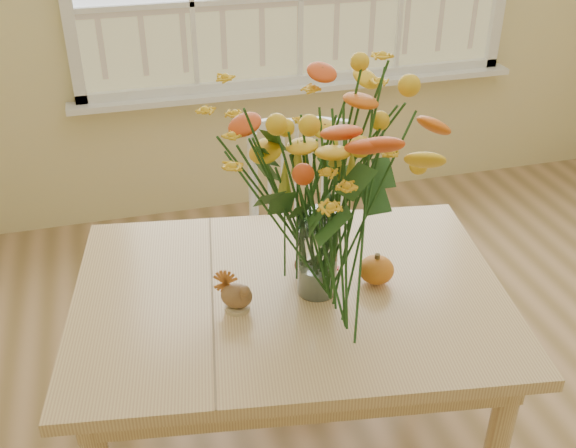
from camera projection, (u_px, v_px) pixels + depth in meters
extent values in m
cube|color=white|center=(302.00, 87.00, 3.59)|extent=(2.42, 0.12, 0.03)
cube|color=tan|center=(290.00, 295.00, 2.03)|extent=(1.41, 1.11, 0.04)
cube|color=tan|center=(290.00, 314.00, 2.07)|extent=(1.28, 0.97, 0.10)
cylinder|color=tan|center=(128.00, 321.00, 2.47)|extent=(0.07, 0.07, 0.65)
cylinder|color=tan|center=(422.00, 300.00, 2.58)|extent=(0.07, 0.07, 0.65)
cube|color=white|center=(298.00, 245.00, 2.75)|extent=(0.48, 0.47, 0.05)
cube|color=white|center=(296.00, 177.00, 2.77)|extent=(0.41, 0.13, 0.46)
cylinder|color=white|center=(262.00, 311.00, 2.73)|extent=(0.03, 0.03, 0.40)
cylinder|color=white|center=(260.00, 270.00, 2.98)|extent=(0.03, 0.03, 0.40)
cylinder|color=white|center=(339.00, 309.00, 2.74)|extent=(0.03, 0.03, 0.40)
cylinder|color=white|center=(331.00, 268.00, 3.00)|extent=(0.03, 0.03, 0.40)
cylinder|color=white|center=(318.00, 254.00, 1.95)|extent=(0.12, 0.12, 0.27)
ellipsoid|color=#D46018|center=(376.00, 271.00, 2.04)|extent=(0.11, 0.11, 0.08)
cylinder|color=#CCB78C|center=(237.00, 307.00, 1.94)|extent=(0.07, 0.07, 0.01)
ellipsoid|color=brown|center=(237.00, 296.00, 1.92)|extent=(0.11, 0.10, 0.08)
ellipsoid|color=#38160F|center=(308.00, 266.00, 2.07)|extent=(0.08, 0.08, 0.07)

